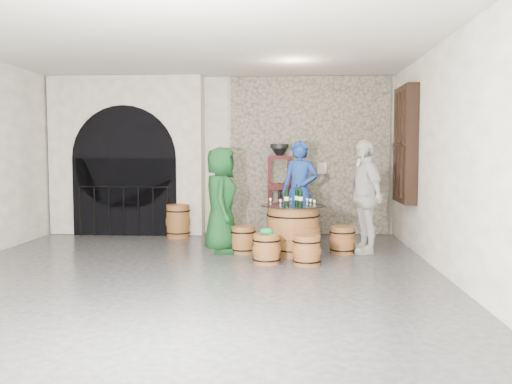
# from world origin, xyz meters

# --- Properties ---
(ground) EXTENTS (8.00, 8.00, 0.00)m
(ground) POSITION_xyz_m (0.00, 0.00, 0.00)
(ground) COLOR #2B2B2D
(ground) RESTS_ON ground
(wall_back) EXTENTS (8.00, 0.00, 8.00)m
(wall_back) POSITION_xyz_m (0.00, 4.00, 1.60)
(wall_back) COLOR white
(wall_back) RESTS_ON ground
(wall_front) EXTENTS (8.00, 0.00, 8.00)m
(wall_front) POSITION_xyz_m (0.00, -4.00, 1.60)
(wall_front) COLOR white
(wall_front) RESTS_ON ground
(wall_right) EXTENTS (0.00, 8.00, 8.00)m
(wall_right) POSITION_xyz_m (3.50, 0.00, 1.60)
(wall_right) COLOR white
(wall_right) RESTS_ON ground
(ceiling) EXTENTS (8.00, 8.00, 0.00)m
(ceiling) POSITION_xyz_m (0.00, 0.00, 3.20)
(ceiling) COLOR beige
(ceiling) RESTS_ON wall_back
(stone_facing_panel) EXTENTS (3.20, 0.12, 3.18)m
(stone_facing_panel) POSITION_xyz_m (1.80, 3.94, 1.60)
(stone_facing_panel) COLOR gray
(stone_facing_panel) RESTS_ON ground
(arched_opening) EXTENTS (3.10, 0.60, 3.19)m
(arched_opening) POSITION_xyz_m (-1.90, 3.74, 1.58)
(arched_opening) COLOR white
(arched_opening) RESTS_ON ground
(shuttered_window) EXTENTS (0.23, 1.10, 2.00)m
(shuttered_window) POSITION_xyz_m (3.38, 2.40, 1.80)
(shuttered_window) COLOR black
(shuttered_window) RESTS_ON wall_right
(barrel_table) EXTENTS (1.06, 1.06, 0.82)m
(barrel_table) POSITION_xyz_m (1.46, 1.65, 0.40)
(barrel_table) COLOR brown
(barrel_table) RESTS_ON ground
(barrel_stool_left) EXTENTS (0.44, 0.44, 0.45)m
(barrel_stool_left) POSITION_xyz_m (0.63, 1.75, 0.22)
(barrel_stool_left) COLOR brown
(barrel_stool_left) RESTS_ON ground
(barrel_stool_far) EXTENTS (0.44, 0.44, 0.45)m
(barrel_stool_far) POSITION_xyz_m (1.54, 2.48, 0.22)
(barrel_stool_far) COLOR brown
(barrel_stool_far) RESTS_ON ground
(barrel_stool_right) EXTENTS (0.44, 0.44, 0.45)m
(barrel_stool_right) POSITION_xyz_m (2.28, 1.82, 0.22)
(barrel_stool_right) COLOR brown
(barrel_stool_right) RESTS_ON ground
(barrel_stool_near_right) EXTENTS (0.44, 0.44, 0.45)m
(barrel_stool_near_right) POSITION_xyz_m (1.66, 0.84, 0.22)
(barrel_stool_near_right) COLOR brown
(barrel_stool_near_right) RESTS_ON ground
(barrel_stool_near_left) EXTENTS (0.44, 0.44, 0.45)m
(barrel_stool_near_left) POSITION_xyz_m (1.06, 0.92, 0.22)
(barrel_stool_near_left) COLOR brown
(barrel_stool_near_left) RESTS_ON ground
(green_cap) EXTENTS (0.23, 0.19, 0.10)m
(green_cap) POSITION_xyz_m (1.06, 0.92, 0.48)
(green_cap) COLOR #0D9044
(green_cap) RESTS_ON barrel_stool_near_left
(person_green) EXTENTS (0.64, 0.91, 1.75)m
(person_green) POSITION_xyz_m (0.26, 1.79, 0.88)
(person_green) COLOR #113F1A
(person_green) RESTS_ON ground
(person_blue) EXTENTS (0.80, 0.67, 1.89)m
(person_blue) POSITION_xyz_m (1.58, 2.86, 0.94)
(person_blue) COLOR navy
(person_blue) RESTS_ON ground
(person_white) EXTENTS (0.76, 1.19, 1.89)m
(person_white) POSITION_xyz_m (2.64, 1.89, 0.94)
(person_white) COLOR silver
(person_white) RESTS_ON ground
(wine_bottle_left) EXTENTS (0.08, 0.08, 0.32)m
(wine_bottle_left) POSITION_xyz_m (1.35, 1.66, 0.95)
(wine_bottle_left) COLOR black
(wine_bottle_left) RESTS_ON barrel_table
(wine_bottle_center) EXTENTS (0.08, 0.08, 0.32)m
(wine_bottle_center) POSITION_xyz_m (1.58, 1.67, 0.95)
(wine_bottle_center) COLOR black
(wine_bottle_center) RESTS_ON barrel_table
(wine_bottle_right) EXTENTS (0.08, 0.08, 0.32)m
(wine_bottle_right) POSITION_xyz_m (1.52, 1.81, 0.95)
(wine_bottle_right) COLOR black
(wine_bottle_right) RESTS_ON barrel_table
(tasting_glass_a) EXTENTS (0.05, 0.05, 0.10)m
(tasting_glass_a) POSITION_xyz_m (1.25, 1.59, 0.86)
(tasting_glass_a) COLOR #B47823
(tasting_glass_a) RESTS_ON barrel_table
(tasting_glass_b) EXTENTS (0.05, 0.05, 0.10)m
(tasting_glass_b) POSITION_xyz_m (1.74, 1.70, 0.86)
(tasting_glass_b) COLOR #B47823
(tasting_glass_b) RESTS_ON barrel_table
(tasting_glass_c) EXTENTS (0.05, 0.05, 0.10)m
(tasting_glass_c) POSITION_xyz_m (1.42, 1.86, 0.86)
(tasting_glass_c) COLOR #B47823
(tasting_glass_c) RESTS_ON barrel_table
(tasting_glass_d) EXTENTS (0.05, 0.05, 0.10)m
(tasting_glass_d) POSITION_xyz_m (1.69, 1.81, 0.86)
(tasting_glass_d) COLOR #B47823
(tasting_glass_d) RESTS_ON barrel_table
(tasting_glass_e) EXTENTS (0.05, 0.05, 0.10)m
(tasting_glass_e) POSITION_xyz_m (1.79, 1.51, 0.86)
(tasting_glass_e) COLOR #B47823
(tasting_glass_e) RESTS_ON barrel_table
(tasting_glass_f) EXTENTS (0.05, 0.05, 0.10)m
(tasting_glass_f) POSITION_xyz_m (1.08, 1.78, 0.86)
(tasting_glass_f) COLOR #B47823
(tasting_glass_f) RESTS_ON barrel_table
(side_barrel) EXTENTS (0.49, 0.49, 0.65)m
(side_barrel) POSITION_xyz_m (-0.78, 3.30, 0.32)
(side_barrel) COLOR brown
(side_barrel) RESTS_ON ground
(corking_press) EXTENTS (0.76, 0.43, 1.83)m
(corking_press) POSITION_xyz_m (1.20, 3.60, 1.07)
(corking_press) COLOR #430B0B
(corking_press) RESTS_ON ground
(control_box) EXTENTS (0.18, 0.10, 0.22)m
(control_box) POSITION_xyz_m (2.05, 3.86, 1.35)
(control_box) COLOR silver
(control_box) RESTS_ON wall_back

